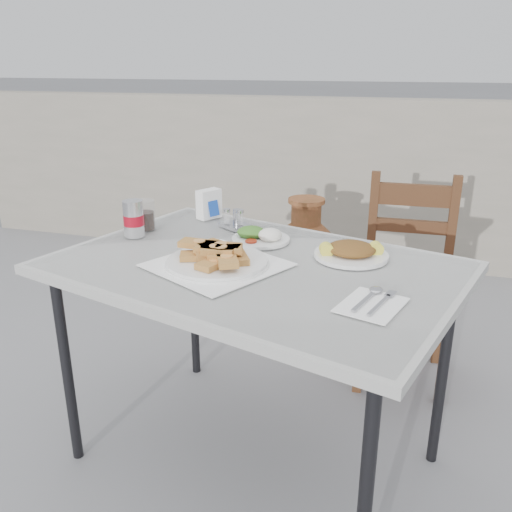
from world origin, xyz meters
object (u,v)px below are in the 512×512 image
(salad_rice_plate, at_px, (260,236))
(terracotta_urn, at_px, (305,261))
(pide_plate, at_px, (217,255))
(condiment_caddy, at_px, (235,221))
(cafe_table, at_px, (254,278))
(napkin_holder, at_px, (209,204))
(salad_chopped_plate, at_px, (351,251))
(chair, at_px, (407,278))
(cola_glass, at_px, (145,217))
(soda_can, at_px, (134,218))

(salad_rice_plate, height_order, terracotta_urn, salad_rice_plate)
(pide_plate, distance_m, condiment_caddy, 0.44)
(cafe_table, height_order, napkin_holder, napkin_holder)
(salad_chopped_plate, distance_m, chair, 0.77)
(salad_rice_plate, xyz_separation_m, terracotta_urn, (-0.04, 1.10, -0.50))
(napkin_holder, bearing_deg, salad_rice_plate, -9.16)
(cola_glass, distance_m, napkin_holder, 0.29)
(salad_rice_plate, height_order, napkin_holder, napkin_holder)
(pide_plate, bearing_deg, chair, 54.64)
(pide_plate, relative_size, condiment_caddy, 3.61)
(pide_plate, distance_m, terracotta_urn, 1.48)
(pide_plate, xyz_separation_m, salad_rice_plate, (0.06, 0.29, -0.02))
(pide_plate, bearing_deg, cafe_table, 30.59)
(cafe_table, relative_size, salad_rice_plate, 7.01)
(pide_plate, height_order, condiment_caddy, condiment_caddy)
(salad_rice_plate, distance_m, cola_glass, 0.49)
(salad_chopped_plate, bearing_deg, chair, 73.38)
(soda_can, relative_size, condiment_caddy, 0.98)
(pide_plate, bearing_deg, napkin_holder, 113.73)
(salad_chopped_plate, relative_size, napkin_holder, 2.06)
(cafe_table, height_order, chair, chair)
(soda_can, relative_size, cola_glass, 1.19)
(cola_glass, bearing_deg, soda_can, -87.94)
(cafe_table, xyz_separation_m, cola_glass, (-0.53, 0.24, 0.11))
(condiment_caddy, bearing_deg, cola_glass, -160.12)
(cafe_table, relative_size, terracotta_urn, 2.15)
(pide_plate, distance_m, cola_glass, 0.52)
(salad_chopped_plate, bearing_deg, terracotta_urn, 108.36)
(salad_chopped_plate, height_order, condiment_caddy, condiment_caddy)
(salad_rice_plate, distance_m, soda_can, 0.49)
(pide_plate, distance_m, salad_rice_plate, 0.30)
(cafe_table, bearing_deg, salad_rice_plate, 100.74)
(salad_chopped_plate, height_order, soda_can, soda_can)
(salad_chopped_plate, bearing_deg, pide_plate, -153.76)
(salad_rice_plate, bearing_deg, napkin_holder, 141.07)
(napkin_holder, bearing_deg, pide_plate, -36.50)
(napkin_holder, bearing_deg, cafe_table, -24.09)
(cola_glass, height_order, chair, chair)
(condiment_caddy, distance_m, terracotta_urn, 1.09)
(soda_can, bearing_deg, chair, 32.48)
(cafe_table, xyz_separation_m, pide_plate, (-0.11, -0.06, 0.09))
(cafe_table, bearing_deg, salad_chopped_plate, 24.64)
(soda_can, height_order, napkin_holder, soda_can)
(soda_can, bearing_deg, salad_chopped_plate, -0.21)
(chair, bearing_deg, pide_plate, -126.99)
(cafe_table, relative_size, pide_plate, 2.98)
(cafe_table, distance_m, salad_chopped_plate, 0.35)
(cola_glass, height_order, condiment_caddy, cola_glass)
(soda_can, bearing_deg, terracotta_urn, 69.43)
(salad_rice_plate, xyz_separation_m, napkin_holder, (-0.30, 0.24, 0.04))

